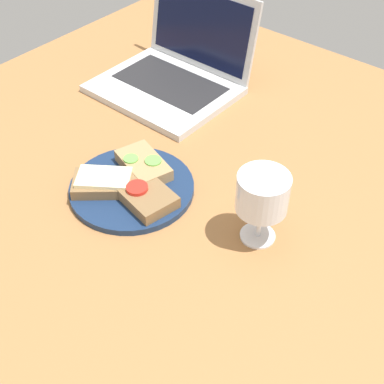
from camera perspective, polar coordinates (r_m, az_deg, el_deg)
wooden_table at (r=97.30cm, az=-0.77°, el=-2.73°), size 140.00×140.00×3.00cm
plate at (r=100.49cm, az=-6.43°, el=0.43°), size 23.31×23.31×1.28cm
sandwich_with_tomato at (r=96.08cm, az=-5.03°, el=-0.33°), size 12.18×9.52×2.96cm
sandwich_with_cucumber at (r=102.42cm, az=-5.20°, el=2.89°), size 12.85×9.85×2.72cm
sandwich_with_cheese at (r=99.45cm, az=-9.33°, el=1.06°), size 13.26×12.81×2.84cm
wine_glass at (r=86.04cm, az=7.51°, el=-0.43°), size 8.62×8.62×13.44cm
laptop at (r=128.17cm, az=-1.83°, el=12.78°), size 30.79×28.42×20.82cm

